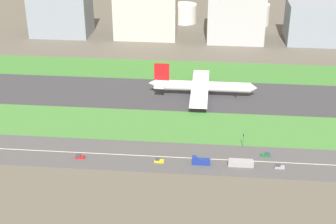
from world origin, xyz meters
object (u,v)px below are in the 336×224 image
bus_0 (241,163)px  car_1 (266,155)px  terminal_building (61,12)px  cargo_warehouse (314,22)px  fuel_tank_centre (224,16)px  car_0 (159,161)px  hangar_building (146,7)px  fuel_tank_east (257,14)px  fuel_tank_west (185,13)px  car_2 (80,157)px  office_tower (236,13)px  traffic_light (243,139)px  truck_0 (201,161)px  car_3 (279,167)px  airliner (201,86)px

bus_0 → car_1: bus_0 is taller
bus_0 → terminal_building: terminal_building is taller
cargo_warehouse → fuel_tank_centre: cargo_warehouse is taller
car_0 → hangar_building: (-31.50, 192.00, 23.39)m
car_1 → fuel_tank_east: fuel_tank_east is taller
bus_0 → fuel_tank_west: (-41.29, 237.00, 6.41)m
car_2 → office_tower: office_tower is taller
traffic_light → fuel_tank_east: bearing=84.8°
car_0 → office_tower: (39.89, 192.00, 20.75)m
truck_0 → traffic_light: 27.13m
truck_0 → fuel_tank_east: 240.48m
truck_0 → car_2: (-57.16, 0.00, -0.75)m
car_3 → truck_0: bearing=0.0°
airliner → car_1: (33.79, -68.00, -5.31)m
fuel_tank_centre → fuel_tank_east: size_ratio=0.75×
traffic_light → hangar_building: (-71.17, 174.01, 20.03)m
cargo_warehouse → fuel_tank_east: size_ratio=1.96×
car_1 → fuel_tank_east: bearing=87.7°
bus_0 → fuel_tank_east: bearing=-95.2°
bus_0 → fuel_tank_east: fuel_tank_east is taller
terminal_building → office_tower: (141.27, 0.00, 3.38)m
car_3 → terminal_building: (-156.83, 192.00, 17.37)m
car_0 → car_1: size_ratio=1.00×
car_2 → fuel_tank_west: fuel_tank_west is taller
terminal_building → hangar_building: (69.88, 0.00, 6.02)m
hangar_building → terminal_building: bearing=180.0°
fuel_tank_west → office_tower: bearing=-46.2°
bus_0 → car_2: bearing=0.0°
car_0 → car_1: bearing=-168.8°
truck_0 → traffic_light: bearing=-138.2°
traffic_light → terminal_building: bearing=129.0°
car_0 → bus_0: size_ratio=0.38×
airliner → fuel_tank_centre: size_ratio=3.96×
car_3 → bus_0: bearing=0.0°
truck_0 → terminal_building: 227.52m
airliner → truck_0: airliner is taller
hangar_building → fuel_tank_west: 55.52m
hangar_building → fuel_tank_west: size_ratio=2.34×
cargo_warehouse → fuel_tank_centre: 83.31m
bus_0 → car_3: bearing=-180.0°
traffic_light → fuel_tank_west: 223.21m
terminal_building → airliner: bearing=-44.0°
car_3 → fuel_tank_west: fuel_tank_west is taller
car_2 → airliner: bearing=-124.8°
office_tower → hangar_building: bearing=180.0°
car_0 → cargo_warehouse: size_ratio=0.10×
car_1 → fuel_tank_east: (9.30, 227.00, 8.07)m
car_2 → traffic_light: size_ratio=0.61×
car_3 → hangar_building: 212.06m
car_3 → fuel_tank_centre: size_ratio=0.27×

